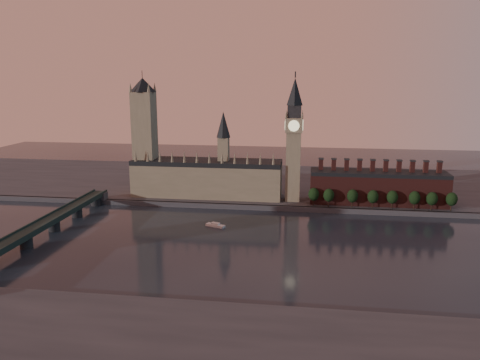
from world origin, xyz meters
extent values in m
plane|color=black|center=(0.00, 0.00, 0.00)|extent=(900.00, 900.00, 0.00)
cube|color=#454449|center=(0.00, 90.00, 2.00)|extent=(900.00, 4.00, 4.00)
cube|color=#454449|center=(0.00, 180.00, 2.00)|extent=(900.00, 180.00, 4.00)
cube|color=#82745C|center=(-65.00, 115.00, 18.00)|extent=(130.00, 30.00, 28.00)
cube|color=black|center=(-65.00, 115.00, 34.00)|extent=(130.00, 30.00, 4.00)
cube|color=#82745C|center=(-50.00, 115.00, 44.00)|extent=(9.00, 9.00, 24.00)
cone|color=black|center=(-50.00, 115.00, 67.00)|extent=(12.00, 12.00, 22.00)
cone|color=#82745C|center=(-124.00, 101.00, 41.00)|extent=(2.60, 2.60, 10.00)
cone|color=#82745C|center=(-113.27, 101.00, 41.00)|extent=(2.60, 2.60, 10.00)
cone|color=#82745C|center=(-102.55, 101.00, 41.00)|extent=(2.60, 2.60, 10.00)
cone|color=#82745C|center=(-91.82, 101.00, 41.00)|extent=(2.60, 2.60, 10.00)
cone|color=#82745C|center=(-81.09, 101.00, 41.00)|extent=(2.60, 2.60, 10.00)
cone|color=#82745C|center=(-70.36, 101.00, 41.00)|extent=(2.60, 2.60, 10.00)
cone|color=#82745C|center=(-59.64, 101.00, 41.00)|extent=(2.60, 2.60, 10.00)
cone|color=#82745C|center=(-48.91, 101.00, 41.00)|extent=(2.60, 2.60, 10.00)
cone|color=#82745C|center=(-38.18, 101.00, 41.00)|extent=(2.60, 2.60, 10.00)
cone|color=#82745C|center=(-27.45, 101.00, 41.00)|extent=(2.60, 2.60, 10.00)
cone|color=#82745C|center=(-16.73, 101.00, 41.00)|extent=(2.60, 2.60, 10.00)
cone|color=#82745C|center=(-6.00, 101.00, 41.00)|extent=(2.60, 2.60, 10.00)
cube|color=#82745C|center=(-120.00, 115.00, 49.00)|extent=(18.00, 18.00, 90.00)
cone|color=black|center=(-120.00, 115.00, 100.00)|extent=(24.00, 24.00, 12.00)
cylinder|color=#232326|center=(-120.00, 115.00, 106.00)|extent=(0.50, 0.50, 12.00)
cone|color=#82745C|center=(-128.00, 107.00, 98.00)|extent=(3.00, 3.00, 8.00)
cone|color=#82745C|center=(-112.00, 107.00, 98.00)|extent=(3.00, 3.00, 8.00)
cone|color=#82745C|center=(-128.00, 123.00, 98.00)|extent=(3.00, 3.00, 8.00)
cone|color=#82745C|center=(-112.00, 123.00, 98.00)|extent=(3.00, 3.00, 8.00)
cube|color=#82745C|center=(10.00, 110.00, 33.00)|extent=(12.00, 12.00, 58.00)
cube|color=#82745C|center=(10.00, 110.00, 68.00)|extent=(14.00, 14.00, 12.00)
cube|color=#232326|center=(10.00, 110.00, 79.00)|extent=(11.00, 11.00, 10.00)
cone|color=black|center=(10.00, 110.00, 95.00)|extent=(13.00, 13.00, 22.00)
cylinder|color=#232326|center=(10.00, 110.00, 108.50)|extent=(1.00, 1.00, 5.00)
cylinder|color=#F6EDB6|center=(10.00, 102.80, 68.00)|extent=(9.00, 0.50, 9.00)
cylinder|color=#F6EDB6|center=(10.00, 117.20, 68.00)|extent=(9.00, 0.50, 9.00)
cylinder|color=#F6EDB6|center=(2.80, 110.00, 68.00)|extent=(0.50, 9.00, 9.00)
cylinder|color=#F6EDB6|center=(17.20, 110.00, 68.00)|extent=(0.50, 9.00, 9.00)
cone|color=#82745C|center=(3.50, 103.50, 77.00)|extent=(2.00, 2.00, 6.00)
cone|color=#82745C|center=(16.50, 103.50, 77.00)|extent=(2.00, 2.00, 6.00)
cone|color=#82745C|center=(3.50, 116.50, 77.00)|extent=(2.00, 2.00, 6.00)
cone|color=#82745C|center=(16.50, 116.50, 77.00)|extent=(2.00, 2.00, 6.00)
cube|color=#4B1F1C|center=(80.00, 110.00, 16.00)|extent=(110.00, 25.00, 24.00)
cube|color=black|center=(80.00, 110.00, 29.50)|extent=(110.00, 25.00, 3.00)
cube|color=#4B1F1C|center=(33.00, 110.00, 35.50)|extent=(3.50, 3.50, 9.00)
cube|color=#232326|center=(33.00, 110.00, 40.50)|extent=(4.20, 4.20, 1.00)
cube|color=#4B1F1C|center=(43.44, 110.00, 35.50)|extent=(3.50, 3.50, 9.00)
cube|color=#232326|center=(43.44, 110.00, 40.50)|extent=(4.20, 4.20, 1.00)
cube|color=#4B1F1C|center=(53.89, 110.00, 35.50)|extent=(3.50, 3.50, 9.00)
cube|color=#232326|center=(53.89, 110.00, 40.50)|extent=(4.20, 4.20, 1.00)
cube|color=#4B1F1C|center=(64.33, 110.00, 35.50)|extent=(3.50, 3.50, 9.00)
cube|color=#232326|center=(64.33, 110.00, 40.50)|extent=(4.20, 4.20, 1.00)
cube|color=#4B1F1C|center=(74.78, 110.00, 35.50)|extent=(3.50, 3.50, 9.00)
cube|color=#232326|center=(74.78, 110.00, 40.50)|extent=(4.20, 4.20, 1.00)
cube|color=#4B1F1C|center=(85.22, 110.00, 35.50)|extent=(3.50, 3.50, 9.00)
cube|color=#232326|center=(85.22, 110.00, 40.50)|extent=(4.20, 4.20, 1.00)
cube|color=#4B1F1C|center=(95.67, 110.00, 35.50)|extent=(3.50, 3.50, 9.00)
cube|color=#232326|center=(95.67, 110.00, 40.50)|extent=(4.20, 4.20, 1.00)
cube|color=#4B1F1C|center=(106.11, 110.00, 35.50)|extent=(3.50, 3.50, 9.00)
cube|color=#232326|center=(106.11, 110.00, 40.50)|extent=(4.20, 4.20, 1.00)
cube|color=#4B1F1C|center=(116.56, 110.00, 35.50)|extent=(3.50, 3.50, 9.00)
cube|color=#232326|center=(116.56, 110.00, 40.50)|extent=(4.20, 4.20, 1.00)
cube|color=#4B1F1C|center=(127.00, 110.00, 35.50)|extent=(3.50, 3.50, 9.00)
cube|color=#232326|center=(127.00, 110.00, 40.50)|extent=(4.20, 4.20, 1.00)
cylinder|color=black|center=(27.53, 95.16, 7.00)|extent=(0.80, 0.80, 6.00)
ellipsoid|color=black|center=(27.53, 95.16, 13.50)|extent=(8.60, 8.60, 10.75)
cylinder|color=black|center=(39.57, 93.61, 7.00)|extent=(0.80, 0.80, 6.00)
ellipsoid|color=black|center=(39.57, 93.61, 13.50)|extent=(8.60, 8.60, 10.75)
cylinder|color=black|center=(58.26, 93.86, 7.00)|extent=(0.80, 0.80, 6.00)
ellipsoid|color=black|center=(58.26, 93.86, 13.50)|extent=(8.60, 8.60, 10.75)
cylinder|color=black|center=(74.21, 93.78, 7.00)|extent=(0.80, 0.80, 6.00)
ellipsoid|color=black|center=(74.21, 93.78, 13.50)|extent=(8.60, 8.60, 10.75)
cylinder|color=black|center=(89.30, 94.44, 7.00)|extent=(0.80, 0.80, 6.00)
ellipsoid|color=black|center=(89.30, 94.44, 13.50)|extent=(8.60, 8.60, 10.75)
cylinder|color=black|center=(106.20, 94.58, 7.00)|extent=(0.80, 0.80, 6.00)
ellipsoid|color=black|center=(106.20, 94.58, 13.50)|extent=(8.60, 8.60, 10.75)
cylinder|color=black|center=(119.18, 93.68, 7.00)|extent=(0.80, 0.80, 6.00)
ellipsoid|color=black|center=(119.18, 93.68, 13.50)|extent=(8.60, 8.60, 10.75)
cylinder|color=black|center=(134.05, 94.26, 7.00)|extent=(0.80, 0.80, 6.00)
ellipsoid|color=black|center=(134.05, 94.26, 13.50)|extent=(8.60, 8.60, 10.75)
cube|color=#1E2F2A|center=(-155.00, -5.00, 9.00)|extent=(12.00, 200.00, 2.50)
cube|color=#1E2F2A|center=(-160.50, -5.00, 10.90)|extent=(1.00, 200.00, 1.30)
cube|color=#1E2F2A|center=(-149.50, -5.00, 10.90)|extent=(1.00, 200.00, 1.30)
cube|color=#454449|center=(-155.00, 90.00, 7.00)|extent=(14.00, 8.00, 6.00)
cylinder|color=#232326|center=(-155.00, -17.00, 3.88)|extent=(8.00, 8.00, 7.75)
cylinder|color=#232326|center=(-155.00, 17.00, 3.88)|extent=(8.00, 8.00, 7.75)
cylinder|color=#232326|center=(-155.00, 51.00, 3.88)|extent=(8.00, 8.00, 7.75)
cylinder|color=#232326|center=(-155.00, 85.00, 3.88)|extent=(8.00, 8.00, 7.75)
cube|color=silver|center=(-43.60, 42.00, 0.83)|extent=(15.10, 9.26, 1.67)
cube|color=silver|center=(-43.60, 42.00, 2.29)|extent=(6.96, 5.21, 1.25)
camera|label=1|loc=(19.11, -277.63, 106.44)|focal=35.00mm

